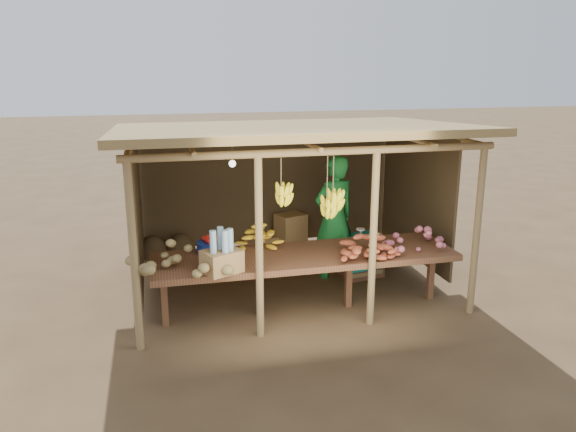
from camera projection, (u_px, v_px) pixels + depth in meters
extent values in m
plane|color=brown|center=(288.00, 284.00, 8.32)|extent=(60.00, 60.00, 0.00)
cylinder|color=olive|center=(134.00, 258.00, 6.15)|extent=(0.09, 0.09, 2.20)
cylinder|color=olive|center=(477.00, 232.00, 7.09)|extent=(0.09, 0.09, 2.20)
cylinder|color=olive|center=(139.00, 197.00, 8.96)|extent=(0.09, 0.09, 2.20)
cylinder|color=olive|center=(384.00, 184.00, 9.91)|extent=(0.09, 0.09, 2.20)
cylinder|color=olive|center=(259.00, 249.00, 6.46)|extent=(0.09, 0.09, 2.20)
cylinder|color=olive|center=(373.00, 240.00, 6.78)|extent=(0.09, 0.09, 2.20)
cylinder|color=olive|center=(319.00, 152.00, 6.33)|extent=(4.40, 0.09, 0.09)
cylinder|color=olive|center=(267.00, 125.00, 9.15)|extent=(4.40, 0.09, 0.09)
cube|color=olive|center=(288.00, 129.00, 7.71)|extent=(4.70, 3.50, 0.28)
cube|color=#4B3A23|center=(267.00, 184.00, 9.39)|extent=(4.20, 0.04, 1.98)
cube|color=#4B3A23|center=(138.00, 210.00, 7.72)|extent=(0.04, 2.40, 1.98)
cube|color=#4B3A23|center=(416.00, 194.00, 8.65)|extent=(0.04, 2.40, 1.98)
cube|color=brown|center=(305.00, 257.00, 7.23)|extent=(3.90, 1.05, 0.08)
cube|color=brown|center=(164.00, 298.00, 6.93)|extent=(0.08, 0.08, 0.72)
cube|color=brown|center=(260.00, 290.00, 7.20)|extent=(0.08, 0.08, 0.72)
cube|color=brown|center=(348.00, 281.00, 7.47)|extent=(0.08, 0.08, 0.72)
cube|color=brown|center=(431.00, 274.00, 7.74)|extent=(0.08, 0.08, 0.72)
cylinder|color=navy|center=(212.00, 247.00, 7.26)|extent=(0.41, 0.41, 0.14)
cube|color=#A27A48|center=(222.00, 261.00, 6.55)|extent=(0.52, 0.48, 0.27)
imported|color=#19722D|center=(334.00, 217.00, 8.41)|extent=(0.79, 0.64, 1.87)
cube|color=brown|center=(360.00, 258.00, 8.62)|extent=(0.68, 0.61, 0.55)
cube|color=#0D938D|center=(361.00, 239.00, 8.54)|extent=(0.76, 0.68, 0.05)
cube|color=#A27A48|center=(291.00, 245.00, 9.47)|extent=(0.56, 0.51, 0.36)
cube|color=#A27A48|center=(291.00, 225.00, 9.37)|extent=(0.56, 0.51, 0.36)
cube|color=#A27A48|center=(262.00, 247.00, 9.35)|extent=(0.56, 0.51, 0.36)
ellipsoid|color=#4B3A23|center=(153.00, 252.00, 8.86)|extent=(0.48, 0.48, 0.65)
ellipsoid|color=#4B3A23|center=(181.00, 250.00, 8.96)|extent=(0.48, 0.48, 0.65)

